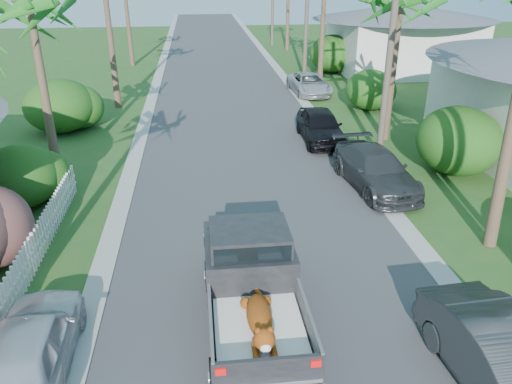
{
  "coord_description": "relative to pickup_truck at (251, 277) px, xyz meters",
  "views": [
    {
      "loc": [
        -1.63,
        -5.44,
        7.22
      ],
      "look_at": [
        -0.16,
        7.08,
        1.4
      ],
      "focal_mm": 35.0,
      "sensor_mm": 36.0,
      "label": 1
    }
  ],
  "objects": [
    {
      "name": "road",
      "position": [
        0.68,
        21.43,
        -1.0
      ],
      "size": [
        8.0,
        100.0,
        0.02
      ],
      "primitive_type": "cube",
      "color": "#38383A",
      "rests_on": "ground"
    },
    {
      "name": "curb_left",
      "position": [
        -3.62,
        21.43,
        -0.98
      ],
      "size": [
        0.6,
        100.0,
        0.06
      ],
      "primitive_type": "cube",
      "color": "#A5A39E",
      "rests_on": "ground"
    },
    {
      "name": "curb_right",
      "position": [
        4.98,
        21.43,
        -0.98
      ],
      "size": [
        0.6,
        100.0,
        0.06
      ],
      "primitive_type": "cube",
      "color": "#A5A39E",
      "rests_on": "ground"
    },
    {
      "name": "pickup_truck",
      "position": [
        0.0,
        0.0,
        0.0
      ],
      "size": [
        1.98,
        5.12,
        2.06
      ],
      "color": "black",
      "rests_on": "ground"
    },
    {
      "name": "parked_car_rn",
      "position": [
        4.28,
        -2.79,
        -0.32
      ],
      "size": [
        1.76,
        4.29,
        1.38
      ],
      "primitive_type": "imported",
      "rotation": [
        0.0,
        0.0,
        0.07
      ],
      "color": "#2B2E30",
      "rests_on": "ground"
    },
    {
      "name": "parked_car_rm",
      "position": [
        5.05,
        6.44,
        -0.35
      ],
      "size": [
        2.34,
        4.72,
        1.32
      ],
      "primitive_type": "imported",
      "rotation": [
        0.0,
        0.0,
        0.11
      ],
      "color": "#2E3133",
      "rests_on": "ground"
    },
    {
      "name": "parked_car_rf",
      "position": [
        4.3,
        11.51,
        -0.31
      ],
      "size": [
        1.73,
        4.14,
        1.4
      ],
      "primitive_type": "imported",
      "rotation": [
        0.0,
        0.0,
        -0.02
      ],
      "color": "black",
      "rests_on": "ground"
    },
    {
      "name": "parked_car_rd",
      "position": [
        5.68,
        20.15,
        -0.42
      ],
      "size": [
        2.2,
        4.37,
        1.19
      ],
      "primitive_type": "imported",
      "rotation": [
        0.0,
        0.0,
        0.05
      ],
      "color": "silver",
      "rests_on": "ground"
    },
    {
      "name": "parked_car_ln",
      "position": [
        -4.32,
        -1.34,
        -0.35
      ],
      "size": [
        1.67,
        3.9,
        1.32
      ],
      "primitive_type": "imported",
      "rotation": [
        0.0,
        0.0,
        3.17
      ],
      "color": "silver",
      "rests_on": "ground"
    },
    {
      "name": "palm_l_b",
      "position": [
        -6.12,
        8.43,
        5.14
      ],
      "size": [
        4.4,
        4.4,
        7.4
      ],
      "color": "brown",
      "rests_on": "ground"
    },
    {
      "name": "shrub_l_c",
      "position": [
        -6.72,
        6.43,
        -0.01
      ],
      "size": [
        2.4,
        2.64,
        2.0
      ],
      "primitive_type": "ellipsoid",
      "color": "#1F4C15",
      "rests_on": "ground"
    },
    {
      "name": "shrub_l_d",
      "position": [
        -7.32,
        14.43,
        0.19
      ],
      "size": [
        3.2,
        3.52,
        2.4
      ],
      "primitive_type": "ellipsoid",
      "color": "#1F4C15",
      "rests_on": "ground"
    },
    {
      "name": "shrub_r_b",
      "position": [
        8.48,
        7.43,
        0.24
      ],
      "size": [
        3.0,
        3.3,
        2.5
      ],
      "primitive_type": "ellipsoid",
      "color": "#1F4C15",
      "rests_on": "ground"
    },
    {
      "name": "shrub_r_c",
      "position": [
        8.18,
        16.43,
        0.04
      ],
      "size": [
        2.6,
        2.86,
        2.1
      ],
      "primitive_type": "ellipsoid",
      "color": "#1F4C15",
      "rests_on": "ground"
    },
    {
      "name": "shrub_r_d",
      "position": [
        8.68,
        26.43,
        0.29
      ],
      "size": [
        3.2,
        3.52,
        2.6
      ],
      "primitive_type": "ellipsoid",
      "color": "#1F4C15",
      "rests_on": "ground"
    },
    {
      "name": "picket_fence",
      "position": [
        -5.32,
        1.93,
        -0.51
      ],
      "size": [
        0.1,
        11.0,
        1.0
      ],
      "primitive_type": "cube",
      "color": "white",
      "rests_on": "ground"
    },
    {
      "name": "house_right_far",
      "position": [
        13.68,
        26.43,
        1.11
      ],
      "size": [
        9.0,
        8.0,
        4.6
      ],
      "color": "silver",
      "rests_on": "ground"
    },
    {
      "name": "utility_pole_b",
      "position": [
        6.28,
        9.43,
        3.59
      ],
      "size": [
        1.6,
        0.26,
        9.0
      ],
      "color": "brown",
      "rests_on": "ground"
    },
    {
      "name": "utility_pole_c",
      "position": [
        6.28,
        24.43,
        3.59
      ],
      "size": [
        1.6,
        0.26,
        9.0
      ],
      "color": "brown",
      "rests_on": "ground"
    }
  ]
}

